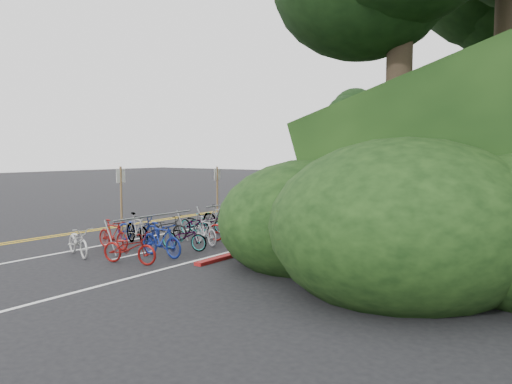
{
  "coord_description": "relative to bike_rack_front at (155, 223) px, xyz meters",
  "views": [
    {
      "loc": [
        14.87,
        -12.12,
        3.15
      ],
      "look_at": [
        1.58,
        6.62,
        1.3
      ],
      "focal_mm": 35.0,
      "sensor_mm": 36.0,
      "label": 1
    }
  ],
  "objects": [
    {
      "name": "red_curb",
      "position": [
        2.85,
        12.88,
        -0.78
      ],
      "size": [
        0.25,
        28.0,
        0.1
      ],
      "primitive_type": "cube",
      "color": "maroon",
      "rests_on": "ground"
    },
    {
      "name": "ground",
      "position": [
        -2.85,
        0.88,
        -0.83
      ],
      "size": [
        120.0,
        120.0,
        0.0
      ],
      "primitive_type": "plane",
      "color": "black",
      "rests_on": "ground"
    },
    {
      "name": "signposts_rest",
      "position": [
        -2.25,
        14.88,
        0.6
      ],
      "size": [
        0.08,
        18.4,
        2.5
      ],
      "color": "brown",
      "rests_on": "ground"
    },
    {
      "name": "bike_racks_rest",
      "position": [
        0.15,
        13.88,
        0.03
      ],
      "size": [
        1.14,
        23.0,
        1.17
      ],
      "color": "gray",
      "rests_on": "ground"
    },
    {
      "name": "bike_rack_front",
      "position": [
        0.0,
        0.0,
        0.0
      ],
      "size": [
        1.11,
        3.34,
        1.1
      ],
      "color": "gray",
      "rests_on": "ground"
    },
    {
      "name": "bike_valet",
      "position": [
        0.04,
        2.64,
        -0.36
      ],
      "size": [
        3.47,
        11.67,
        1.08
      ],
      "color": "beige",
      "rests_on": "ground"
    },
    {
      "name": "signpost_near",
      "position": [
        -2.69,
        0.86,
        0.66
      ],
      "size": [
        0.08,
        0.4,
        2.61
      ],
      "color": "brown",
      "rests_on": "ground"
    },
    {
      "name": "road_markings",
      "position": [
        -2.22,
        10.98,
        -0.82
      ],
      "size": [
        7.47,
        80.0,
        0.01
      ],
      "color": "gold",
      "rests_on": "ground"
    },
    {
      "name": "bike_front",
      "position": [
        -1.43,
        0.57,
        -0.35
      ],
      "size": [
        0.96,
        1.91,
        0.96
      ],
      "primitive_type": "imported",
      "rotation": [
        0.0,
        0.0,
        1.75
      ],
      "color": "navy",
      "rests_on": "ground"
    }
  ]
}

